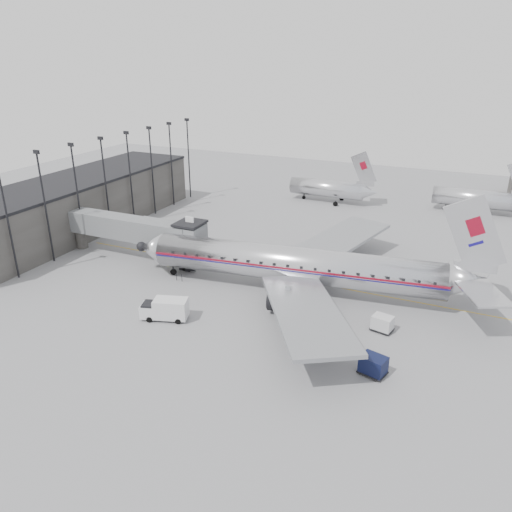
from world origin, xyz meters
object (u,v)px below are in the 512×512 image
at_px(baggage_cart_navy, 373,365).
at_px(baggage_cart_white, 382,323).
at_px(service_van, 165,309).
at_px(airliner, 302,265).
at_px(ramp_worker, 169,259).

bearing_deg(baggage_cart_navy, baggage_cart_white, 110.69).
bearing_deg(service_van, baggage_cart_navy, -19.47).
distance_m(airliner, service_van, 16.78).
bearing_deg(airliner, service_van, -139.50).
bearing_deg(ramp_worker, airliner, -41.61).
bearing_deg(baggage_cart_white, ramp_worker, -177.95).
bearing_deg(ramp_worker, service_van, -99.75).
distance_m(airliner, baggage_cart_white, 12.10).
bearing_deg(baggage_cart_navy, service_van, -166.59).
relative_size(airliner, ramp_worker, 21.71).
relative_size(baggage_cart_navy, ramp_worker, 1.37).
bearing_deg(baggage_cart_navy, airliner, 146.27).
height_order(airliner, baggage_cart_navy, airliner).
bearing_deg(baggage_cart_white, baggage_cart_navy, -72.80).
relative_size(airliner, baggage_cart_white, 17.87).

